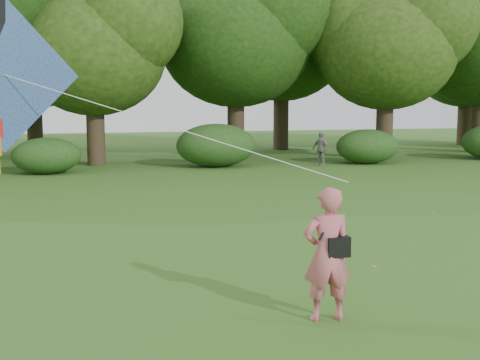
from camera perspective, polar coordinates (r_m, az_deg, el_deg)
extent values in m
plane|color=#265114|center=(8.53, 5.80, -11.65)|extent=(100.00, 100.00, 0.00)
imported|color=#C35B66|center=(7.75, 8.25, -6.99)|extent=(0.66, 0.45, 1.73)
imported|color=gray|center=(26.83, 7.67, 2.94)|extent=(0.75, 0.94, 1.49)
cube|color=black|center=(7.75, 9.17, -6.22)|extent=(0.30, 0.20, 0.26)
cylinder|color=black|center=(7.62, 8.43, -3.87)|extent=(0.33, 0.14, 0.47)
cube|color=#2645A4|center=(9.06, -21.62, 9.32)|extent=(2.05, 0.86, 2.19)
cube|color=black|center=(9.09, -21.60, 9.31)|extent=(0.19, 0.27, 2.01)
cylinder|color=white|center=(8.01, -6.97, 5.16)|extent=(4.23, 2.20, 1.39)
cylinder|color=#3A2D1E|center=(27.55, -13.53, 4.64)|extent=(0.80, 0.80, 3.15)
ellipsoid|color=#1E3F11|center=(27.61, -13.74, 11.57)|extent=(6.40, 6.40, 5.44)
cylinder|color=#3A2D1E|center=(30.58, -0.40, 5.58)|extent=(0.86, 0.86, 3.67)
ellipsoid|color=#1E3F11|center=(30.71, -0.40, 12.93)|extent=(7.60, 7.60, 6.46)
cylinder|color=#3A2D1E|center=(30.89, 13.54, 5.17)|extent=(0.83, 0.83, 3.43)
ellipsoid|color=#1E3F11|center=(30.98, 13.74, 11.81)|extent=(6.80, 6.80, 5.78)
cylinder|color=#3A2D1E|center=(36.39, 21.73, 5.43)|extent=(0.87, 0.87, 3.78)
cylinder|color=#3A2D1E|center=(35.08, -18.90, 5.27)|extent=(0.84, 0.84, 3.50)
ellipsoid|color=#1E3F11|center=(35.17, -19.15, 11.26)|extent=(7.00, 7.00, 5.95)
cylinder|color=#3A2D1E|center=(36.06, 3.91, 6.11)|extent=(0.90, 0.90, 4.02)
ellipsoid|color=#1E3F11|center=(36.21, 3.96, 12.70)|extent=(7.80, 7.80, 6.63)
cylinder|color=#3A2D1E|center=(42.60, 20.48, 5.55)|extent=(0.85, 0.85, 3.57)
ellipsoid|color=#1E3F11|center=(42.68, 20.71, 10.60)|extent=(7.20, 7.20, 6.12)
ellipsoid|color=#264919|center=(24.72, -17.86, 2.20)|extent=(2.66, 2.09, 1.42)
ellipsoid|color=#264919|center=(26.16, -2.29, 3.31)|extent=(3.50, 2.75, 1.88)
ellipsoid|color=#264919|center=(28.15, 11.98, 3.13)|extent=(2.94, 2.31, 1.58)
cube|color=olive|center=(18.90, -3.41, -1.10)|extent=(0.13, 0.14, 0.01)
cube|color=olive|center=(16.01, 17.81, -2.97)|extent=(0.13, 0.10, 0.01)
cube|color=olive|center=(10.58, 12.62, -7.99)|extent=(0.09, 0.13, 0.01)
cube|color=olive|center=(17.90, -7.00, -1.61)|extent=(0.14, 0.13, 0.01)
cube|color=olive|center=(13.79, 6.62, -4.28)|extent=(0.12, 0.14, 0.01)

